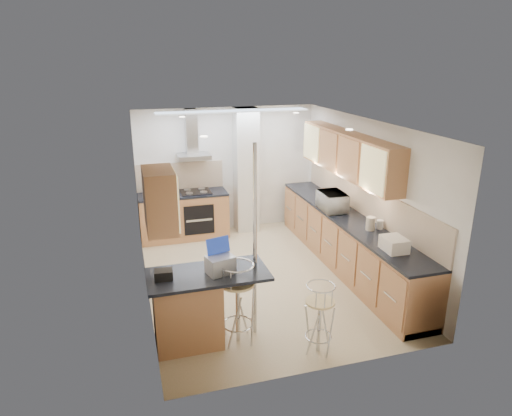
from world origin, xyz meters
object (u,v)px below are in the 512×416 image
object	(u,v)px
bar_stool_near	(238,303)
bread_bin	(394,244)
microwave	(333,201)
laptop	(220,265)
bar_stool_end	(319,318)

from	to	relation	value
bar_stool_near	bread_bin	world-z (taller)	bread_bin
bread_bin	microwave	bearing A→B (deg)	93.68
microwave	bread_bin	xyz separation A→B (m)	(0.06, -1.80, -0.06)
microwave	bread_bin	bearing A→B (deg)	-176.44
laptop	bar_stool_end	size ratio (longest dim) A/B	0.35
microwave	laptop	size ratio (longest dim) A/B	1.81
bar_stool_near	bar_stool_end	bearing A→B (deg)	-46.51
bar_stool_near	bread_bin	bearing A→B (deg)	-15.40
laptop	bar_stool_end	world-z (taller)	laptop
laptop	bread_bin	distance (m)	2.42
microwave	laptop	bearing A→B (deg)	129.54
microwave	laptop	xyz separation A→B (m)	(-2.35, -1.84, -0.03)
bar_stool_near	laptop	bearing A→B (deg)	138.63
laptop	bar_stool_near	world-z (taller)	laptop
bar_stool_near	bar_stool_end	distance (m)	1.01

